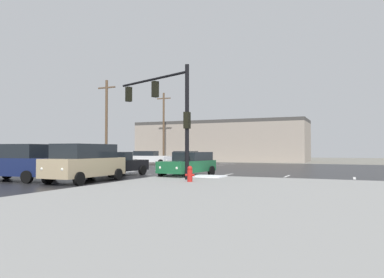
{
  "coord_description": "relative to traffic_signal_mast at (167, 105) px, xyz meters",
  "views": [
    {
      "loc": [
        13.86,
        -23.89,
        1.75
      ],
      "look_at": [
        0.46,
        6.22,
        2.73
      ],
      "focal_mm": 33.61,
      "sensor_mm": 36.0,
      "label": 1
    }
  ],
  "objects": [
    {
      "name": "ground_plane",
      "position": [
        -4.15,
        5.67,
        -4.34
      ],
      "size": [
        120.0,
        120.0,
        0.0
      ],
      "primitive_type": "plane",
      "color": "slate"
    },
    {
      "name": "road_asphalt",
      "position": [
        -4.15,
        5.67,
        -4.33
      ],
      "size": [
        44.0,
        44.0,
        0.02
      ],
      "primitive_type": "cube",
      "color": "#232326",
      "rests_on": "ground_plane"
    },
    {
      "name": "sidewalk_corner",
      "position": [
        7.85,
        -6.33,
        -4.27
      ],
      "size": [
        18.0,
        18.0,
        0.14
      ],
      "primitive_type": "cube",
      "color": "gray",
      "rests_on": "ground_plane"
    },
    {
      "name": "snow_strip_curbside",
      "position": [
        0.85,
        1.67,
        -4.17
      ],
      "size": [
        4.0,
        1.6,
        0.06
      ],
      "primitive_type": "cube",
      "color": "white",
      "rests_on": "sidewalk_corner"
    },
    {
      "name": "lane_markings",
      "position": [
        -2.94,
        4.29,
        -4.31
      ],
      "size": [
        36.15,
        36.15,
        0.01
      ],
      "color": "silver",
      "rests_on": "road_asphalt"
    },
    {
      "name": "traffic_signal_mast",
      "position": [
        0.0,
        0.0,
        0.0
      ],
      "size": [
        5.85,
        2.46,
        6.25
      ],
      "rotation": [
        0.0,
        0.0,
        2.77
      ],
      "color": "black",
      "rests_on": "sidewalk_corner"
    },
    {
      "name": "fire_hydrant",
      "position": [
        2.27,
        -1.77,
        -3.8
      ],
      "size": [
        0.48,
        0.26,
        0.79
      ],
      "color": "red",
      "rests_on": "sidewalk_corner"
    },
    {
      "name": "strip_building_background",
      "position": [
        -9.13,
        34.98,
        -1.26
      ],
      "size": [
        26.41,
        8.0,
        6.16
      ],
      "color": "gray",
      "rests_on": "ground_plane"
    },
    {
      "name": "suv_tan",
      "position": [
        -3.33,
        -3.0,
        -3.25
      ],
      "size": [
        2.27,
        4.88,
        2.03
      ],
      "rotation": [
        0.0,
        0.0,
        -1.54
      ],
      "color": "tan",
      "rests_on": "road_asphalt"
    },
    {
      "name": "sedan_green",
      "position": [
        0.25,
        2.6,
        -3.48
      ],
      "size": [
        2.37,
        4.66,
        1.58
      ],
      "rotation": [
        0.0,
        0.0,
        -1.67
      ],
      "color": "#195933",
      "rests_on": "road_asphalt"
    },
    {
      "name": "sedan_white",
      "position": [
        -11.47,
        17.48,
        -3.48
      ],
      "size": [
        4.68,
        2.44,
        1.58
      ],
      "rotation": [
        0.0,
        0.0,
        0.12
      ],
      "color": "white",
      "rests_on": "road_asphalt"
    },
    {
      "name": "suv_navy",
      "position": [
        -7.22,
        -4.05,
        -3.25
      ],
      "size": [
        4.98,
        2.57,
        2.03
      ],
      "rotation": [
        0.0,
        0.0,
        3.25
      ],
      "color": "#141E47",
      "rests_on": "road_asphalt"
    },
    {
      "name": "sedan_silver",
      "position": [
        -6.48,
        15.97,
        -3.48
      ],
      "size": [
        2.31,
        4.64,
        1.58
      ],
      "rotation": [
        0.0,
        0.0,
        -1.65
      ],
      "color": "#B7BABF",
      "rests_on": "road_asphalt"
    },
    {
      "name": "sedan_black",
      "position": [
        -4.49,
        1.34,
        -3.48
      ],
      "size": [
        2.37,
        4.66,
        1.58
      ],
      "rotation": [
        0.0,
        0.0,
        1.47
      ],
      "color": "black",
      "rests_on": "road_asphalt"
    },
    {
      "name": "utility_pole_far",
      "position": [
        -14.36,
        13.21,
        0.5
      ],
      "size": [
        2.2,
        0.28,
        9.25
      ],
      "color": "brown",
      "rests_on": "ground_plane"
    },
    {
      "name": "utility_pole_distant",
      "position": [
        -14.99,
        27.23,
        0.85
      ],
      "size": [
        2.2,
        0.28,
        9.94
      ],
      "color": "brown",
      "rests_on": "ground_plane"
    }
  ]
}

